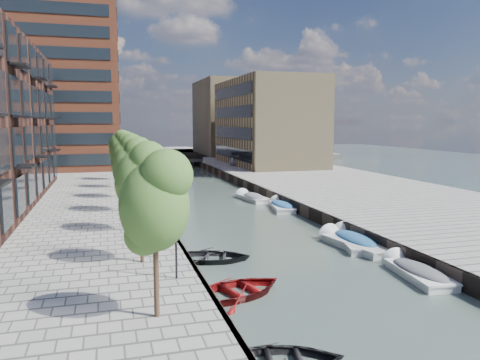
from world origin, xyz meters
name	(u,v)px	position (x,y,z in m)	size (l,w,h in m)	color
water	(198,192)	(0.00, 40.00, 0.00)	(300.00, 300.00, 0.00)	#38473F
quay_right	(325,183)	(16.00, 40.00, 0.50)	(20.00, 140.00, 1.00)	gray
quay_wall_left	(144,190)	(-6.10, 40.00, 0.50)	(0.25, 140.00, 1.00)	#332823
quay_wall_right	(249,186)	(6.10, 40.00, 0.50)	(0.25, 140.00, 1.00)	#332823
far_closure	(150,154)	(0.00, 100.00, 0.50)	(80.00, 40.00, 1.00)	gray
tower	(56,69)	(-17.00, 65.00, 16.00)	(18.00, 18.00, 30.00)	brown
tan_block_near	(267,122)	(16.00, 62.00, 8.00)	(12.00, 25.00, 14.00)	#99855E
tan_block_far	(228,118)	(16.00, 88.00, 9.00)	(12.00, 20.00, 16.00)	#99855E
bridge	(164,159)	(0.00, 72.00, 1.39)	(13.00, 6.00, 1.30)	gray
tree_0	(155,200)	(-8.50, 4.00, 5.31)	(2.50, 2.50, 5.95)	#382619
tree_1	(140,177)	(-8.50, 11.00, 5.31)	(2.50, 2.50, 5.95)	#382619
tree_2	(132,165)	(-8.50, 18.00, 5.31)	(2.50, 2.50, 5.95)	#382619
tree_3	(127,157)	(-8.50, 25.00, 5.31)	(2.50, 2.50, 5.95)	#382619
tree_4	(124,152)	(-8.50, 32.00, 5.31)	(2.50, 2.50, 5.95)	#382619
tree_5	(121,148)	(-8.50, 39.00, 5.31)	(2.50, 2.50, 5.95)	#382619
tree_6	(119,145)	(-8.50, 46.00, 5.31)	(2.50, 2.50, 5.95)	#382619
lamp_0	(176,224)	(-7.20, 8.00, 3.51)	(0.24, 0.24, 4.12)	black
lamp_1	(146,181)	(-7.20, 24.00, 3.51)	(0.24, 0.24, 4.12)	black
lamp_2	(133,163)	(-7.20, 40.00, 3.51)	(0.24, 0.24, 4.12)	black
sloop_0	(211,261)	(-4.40, 13.36, 0.00)	(3.27, 4.58, 0.95)	black
sloop_2	(238,296)	(-4.40, 7.64, 0.00)	(3.45, 4.83, 1.00)	maroon
sloop_3	(155,196)	(-5.04, 38.45, 0.00)	(3.53, 4.94, 1.02)	silver
sloop_4	(152,195)	(-5.26, 39.48, 0.00)	(3.18, 4.45, 0.92)	black
motorboat_0	(353,241)	(5.45, 14.46, 0.22)	(3.18, 5.82, 1.84)	silver
motorboat_1	(415,272)	(5.35, 7.82, 0.20)	(2.31, 5.15, 1.66)	white
motorboat_2	(350,244)	(5.02, 14.10, 0.11)	(2.82, 5.90, 1.89)	silver
motorboat_3	(281,206)	(5.50, 27.71, 0.21)	(2.72, 5.38, 1.71)	silver
motorboat_4	(251,198)	(4.29, 33.24, 0.21)	(2.51, 5.36, 1.72)	silver
car	(235,161)	(10.39, 61.56, 1.71)	(1.67, 4.14, 1.41)	silver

